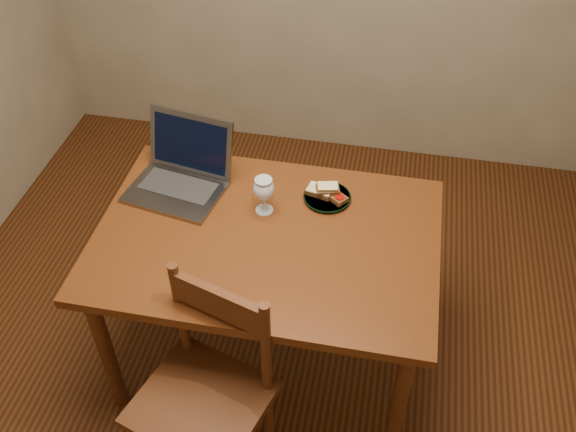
% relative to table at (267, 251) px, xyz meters
% --- Properties ---
extents(floor, '(3.20, 3.20, 0.02)m').
position_rel_table_xyz_m(floor, '(-0.03, 0.02, -0.66)').
color(floor, black).
rests_on(floor, ground).
extents(table, '(1.30, 0.90, 0.74)m').
position_rel_table_xyz_m(table, '(0.00, 0.00, 0.00)').
color(table, '#431E0B').
rests_on(table, floor).
extents(chair, '(0.53, 0.52, 0.46)m').
position_rel_table_xyz_m(chair, '(-0.11, -0.54, -0.16)').
color(chair, '#361B0B').
rests_on(chair, floor).
extents(plate, '(0.19, 0.19, 0.02)m').
position_rel_table_xyz_m(plate, '(0.19, 0.25, 0.09)').
color(plate, black).
rests_on(plate, table).
extents(sandwich_cheese, '(0.11, 0.08, 0.03)m').
position_rel_table_xyz_m(sandwich_cheese, '(0.16, 0.26, 0.12)').
color(sandwich_cheese, '#381E0C').
rests_on(sandwich_cheese, plate).
extents(sandwich_tomato, '(0.10, 0.10, 0.03)m').
position_rel_table_xyz_m(sandwich_tomato, '(0.23, 0.24, 0.12)').
color(sandwich_tomato, '#381E0C').
rests_on(sandwich_tomato, plate).
extents(sandwich_top, '(0.10, 0.08, 0.03)m').
position_rel_table_xyz_m(sandwich_top, '(0.19, 0.25, 0.14)').
color(sandwich_top, '#381E0C').
rests_on(sandwich_top, plate).
extents(milk_glass, '(0.08, 0.08, 0.16)m').
position_rel_table_xyz_m(milk_glass, '(-0.04, 0.13, 0.17)').
color(milk_glass, white).
rests_on(milk_glass, table).
extents(laptop, '(0.42, 0.40, 0.27)m').
position_rel_table_xyz_m(laptop, '(-0.40, 0.24, 0.16)').
color(laptop, slate).
rests_on(laptop, table).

